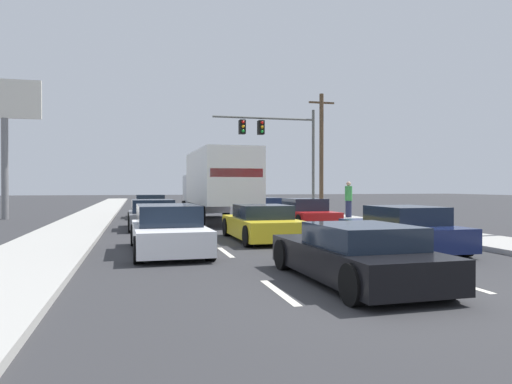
% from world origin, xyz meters
% --- Properties ---
extents(ground_plane, '(140.00, 140.00, 0.00)m').
position_xyz_m(ground_plane, '(0.00, 25.00, 0.00)').
color(ground_plane, '#333335').
extents(sidewalk_right, '(2.44, 80.00, 0.14)m').
position_xyz_m(sidewalk_right, '(6.47, 20.00, 0.07)').
color(sidewalk_right, '#B2AFA8').
rests_on(sidewalk_right, ground_plane).
extents(sidewalk_left, '(2.44, 80.00, 0.14)m').
position_xyz_m(sidewalk_left, '(-6.47, 20.00, 0.07)').
color(sidewalk_left, '#B2AFA8').
rests_on(sidewalk_left, ground_plane).
extents(lane_markings, '(3.54, 52.00, 0.01)m').
position_xyz_m(lane_markings, '(0.00, 20.42, 0.00)').
color(lane_markings, silver).
rests_on(lane_markings, ground_plane).
extents(car_tan, '(1.88, 4.36, 1.31)m').
position_xyz_m(car_tan, '(-3.28, 20.77, 0.60)').
color(car_tan, tan).
rests_on(car_tan, ground_plane).
extents(car_gray, '(2.08, 4.12, 1.23)m').
position_xyz_m(car_gray, '(-3.37, 13.19, 0.55)').
color(car_gray, slate).
rests_on(car_gray, ground_plane).
extents(car_white, '(2.01, 4.62, 1.28)m').
position_xyz_m(car_white, '(-3.20, 5.80, 0.59)').
color(car_white, white).
rests_on(car_white, ground_plane).
extents(box_truck, '(2.81, 9.25, 3.48)m').
position_xyz_m(box_truck, '(-0.09, 16.49, 2.01)').
color(box_truck, white).
rests_on(box_truck, ground_plane).
extents(car_yellow, '(1.95, 4.32, 1.17)m').
position_xyz_m(car_yellow, '(-0.03, 7.94, 0.54)').
color(car_yellow, yellow).
rests_on(car_yellow, ground_plane).
extents(car_black, '(1.97, 4.38, 1.10)m').
position_xyz_m(car_black, '(-0.12, 0.83, 0.51)').
color(car_black, black).
rests_on(car_black, ground_plane).
extents(car_blue, '(2.03, 4.43, 1.12)m').
position_xyz_m(car_blue, '(3.33, 19.86, 0.53)').
color(car_blue, '#1E389E').
rests_on(car_blue, ground_plane).
extents(car_red, '(1.85, 4.57, 1.24)m').
position_xyz_m(car_red, '(3.29, 13.03, 0.55)').
color(car_red, red).
rests_on(car_red, ground_plane).
extents(car_navy, '(1.92, 4.38, 1.23)m').
position_xyz_m(car_navy, '(3.18, 4.73, 0.56)').
color(car_navy, '#141E4C').
rests_on(car_navy, ground_plane).
extents(traffic_signal_mast, '(7.24, 0.69, 7.15)m').
position_xyz_m(traffic_signal_mast, '(5.14, 24.45, 5.19)').
color(traffic_signal_mast, '#595B56').
rests_on(traffic_signal_mast, ground_plane).
extents(utility_pole_mid, '(1.80, 0.28, 8.05)m').
position_xyz_m(utility_pole_mid, '(8.15, 23.18, 4.16)').
color(utility_pole_mid, brown).
rests_on(utility_pole_mid, ground_plane).
extents(roadside_billboard, '(3.71, 0.36, 7.54)m').
position_xyz_m(roadside_billboard, '(-10.90, 21.01, 5.32)').
color(roadside_billboard, slate).
rests_on(roadside_billboard, ground_plane).
extents(pedestrian_near_corner, '(0.38, 0.38, 1.89)m').
position_xyz_m(pedestrian_near_corner, '(6.85, 16.08, 1.09)').
color(pedestrian_near_corner, '#1E233F').
rests_on(pedestrian_near_corner, sidewalk_right).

